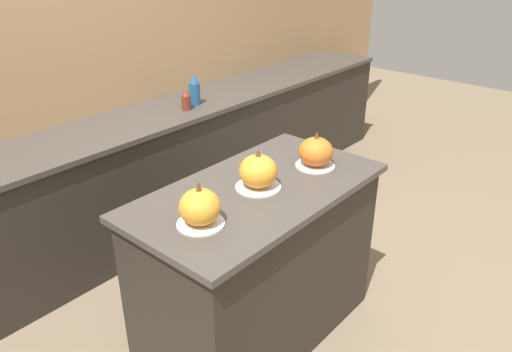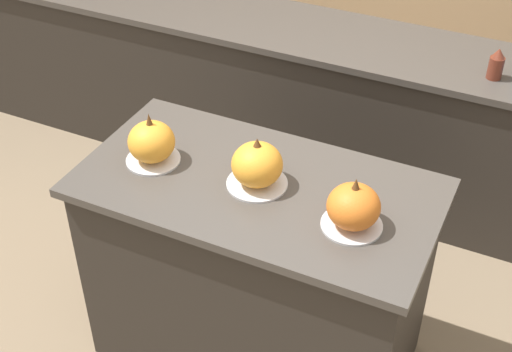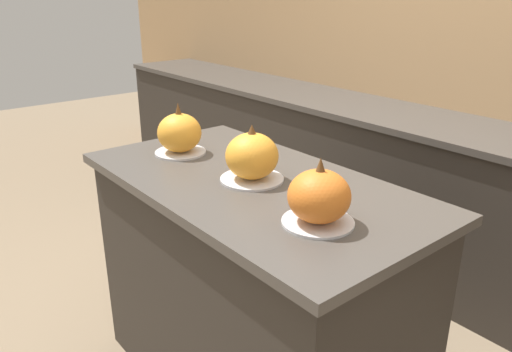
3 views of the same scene
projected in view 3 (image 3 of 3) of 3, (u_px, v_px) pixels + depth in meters
wall_back at (495, 51)px, 2.64m from camera, size 8.00×0.06×2.50m
kitchen_island at (252, 290)px, 1.94m from camera, size 1.34×0.71×0.93m
back_counter at (440, 205)px, 2.73m from camera, size 6.00×0.60×0.90m
pumpkin_cake_left at (180, 134)px, 2.03m from camera, size 0.21×0.21×0.21m
pumpkin_cake_center at (252, 157)px, 1.75m from camera, size 0.23×0.23×0.20m
pumpkin_cake_right at (319, 198)px, 1.42m from camera, size 0.21×0.21×0.20m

